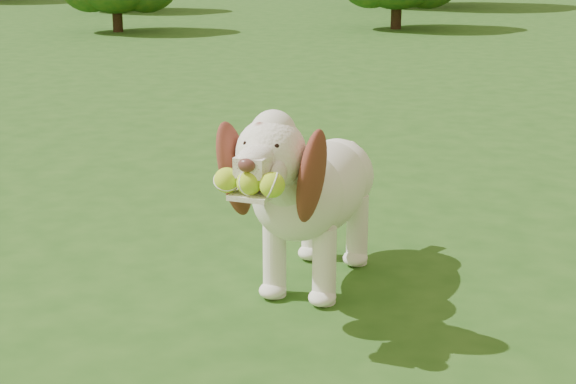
# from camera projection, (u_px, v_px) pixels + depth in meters

# --- Properties ---
(ground) EXTENTS (80.00, 80.00, 0.00)m
(ground) POSITION_uv_depth(u_px,v_px,m) (249.00, 228.00, 4.26)
(ground) COLOR #224B15
(ground) RESTS_ON ground
(dog) EXTENTS (0.50, 1.23, 0.80)m
(dog) POSITION_uv_depth(u_px,v_px,m) (310.00, 186.00, 3.44)
(dog) COLOR white
(dog) RESTS_ON ground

